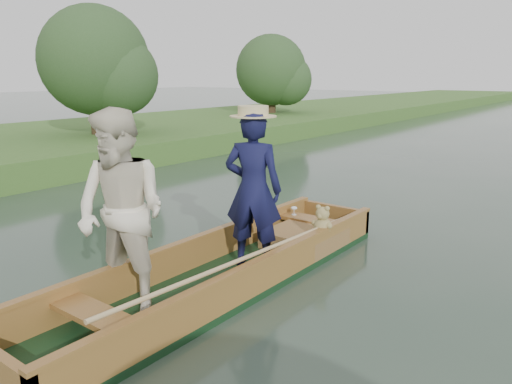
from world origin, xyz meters
The scene contains 3 objects.
ground centered at (0.00, 0.00, 0.00)m, with size 120.00×120.00×0.00m, color #283D30.
trees_far centered at (-9.04, 9.56, 2.40)m, with size 4.01×12.43×4.13m.
punt centered at (-0.10, -0.28, 0.72)m, with size 1.37×5.00×1.99m.
Camera 1 is at (3.40, -3.82, 2.28)m, focal length 35.00 mm.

